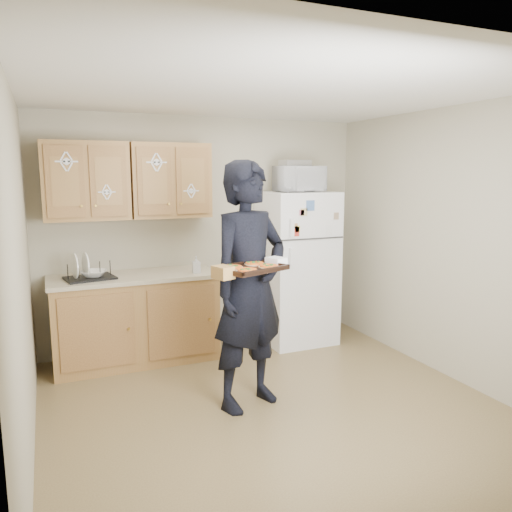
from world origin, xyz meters
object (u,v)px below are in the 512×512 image
object	(u,v)px
baking_tray	(251,269)
dish_rack	(89,270)
person	(250,286)
microwave	(299,179)
refrigerator	(297,268)

from	to	relation	value
baking_tray	dish_rack	xyz separation A→B (m)	(-1.02, 1.58, -0.21)
person	microwave	bearing A→B (deg)	28.44
person	baking_tray	bearing A→B (deg)	-130.47
refrigerator	microwave	distance (m)	0.99
person	baking_tray	world-z (taller)	person
person	baking_tray	size ratio (longest dim) A/B	4.26
refrigerator	person	world-z (taller)	person
microwave	dish_rack	size ratio (longest dim) A/B	1.13
person	baking_tray	distance (m)	0.36
refrigerator	microwave	xyz separation A→B (m)	(-0.01, -0.05, 0.99)
microwave	refrigerator	bearing A→B (deg)	76.24
refrigerator	microwave	bearing A→B (deg)	-104.35
baking_tray	microwave	size ratio (longest dim) A/B	0.94
person	microwave	xyz separation A→B (m)	(1.09, 1.24, 0.84)
baking_tray	dish_rack	size ratio (longest dim) A/B	1.06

